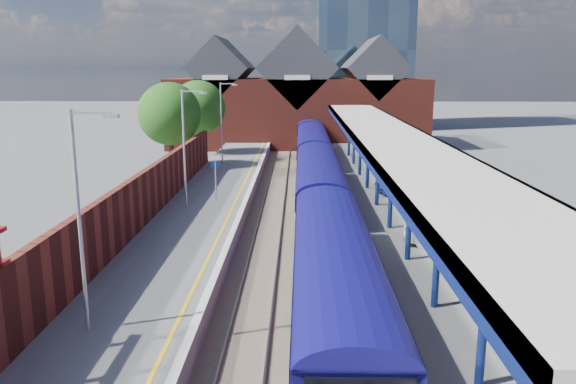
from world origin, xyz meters
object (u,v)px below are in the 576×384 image
(lamp_post_d, at_px, (223,118))
(platform_sign, at_px, (216,174))
(parked_car_dark, at_px, (542,294))
(lamp_post_b, at_px, (83,209))
(lamp_post_c, at_px, (186,142))
(parked_car_blue, at_px, (412,185))
(train, at_px, (315,161))
(parked_car_silver, at_px, (451,231))

(lamp_post_d, relative_size, platform_sign, 2.80)
(lamp_post_d, distance_m, parked_car_dark, 34.07)
(platform_sign, distance_m, parked_car_dark, 21.32)
(lamp_post_b, xyz_separation_m, lamp_post_c, (0.00, 16.00, 0.00))
(lamp_post_b, relative_size, parked_car_blue, 1.49)
(lamp_post_b, distance_m, parked_car_dark, 15.28)
(parked_car_dark, bearing_deg, parked_car_blue, -3.13)
(parked_car_blue, bearing_deg, train, 28.21)
(lamp_post_c, bearing_deg, parked_car_silver, -27.07)
(parked_car_silver, xyz_separation_m, parked_car_dark, (1.10, -7.47, -0.04))
(platform_sign, height_order, parked_car_blue, platform_sign)
(lamp_post_d, bearing_deg, lamp_post_b, -90.00)
(parked_car_silver, distance_m, parked_car_dark, 7.55)
(platform_sign, distance_m, parked_car_silver, 15.36)
(lamp_post_c, distance_m, parked_car_blue, 14.95)
(platform_sign, xyz_separation_m, parked_car_blue, (12.70, 1.84, -1.04))
(parked_car_dark, xyz_separation_m, parked_car_blue, (-0.78, 18.33, -0.03))
(lamp_post_b, relative_size, platform_sign, 2.80)
(parked_car_blue, bearing_deg, parked_car_silver, 164.55)
(lamp_post_c, distance_m, parked_car_silver, 15.78)
(lamp_post_c, distance_m, parked_car_dark, 21.01)
(lamp_post_b, bearing_deg, parked_car_dark, 5.80)
(lamp_post_d, relative_size, parked_car_blue, 1.49)
(lamp_post_c, xyz_separation_m, parked_car_silver, (13.75, -7.03, -3.27))
(train, bearing_deg, parked_car_dark, -74.51)
(lamp_post_b, height_order, lamp_post_c, same)
(lamp_post_c, xyz_separation_m, platform_sign, (1.36, 2.00, -2.30))
(train, bearing_deg, parked_car_silver, -71.63)
(platform_sign, distance_m, parked_car_blue, 12.87)
(lamp_post_b, bearing_deg, parked_car_blue, 54.67)
(lamp_post_c, bearing_deg, lamp_post_b, -90.00)
(platform_sign, relative_size, parked_car_blue, 0.53)
(parked_car_silver, bearing_deg, parked_car_dark, -161.40)
(lamp_post_c, relative_size, lamp_post_d, 1.00)
(parked_car_blue, bearing_deg, lamp_post_c, 91.46)
(lamp_post_d, bearing_deg, train, -33.88)
(platform_sign, bearing_deg, train, 53.34)
(lamp_post_b, xyz_separation_m, parked_car_dark, (14.84, 1.51, -3.31))
(lamp_post_c, relative_size, platform_sign, 2.80)
(train, relative_size, platform_sign, 26.36)
(parked_car_blue, bearing_deg, parked_car_dark, 168.64)
(parked_car_dark, bearing_deg, lamp_post_b, 90.23)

